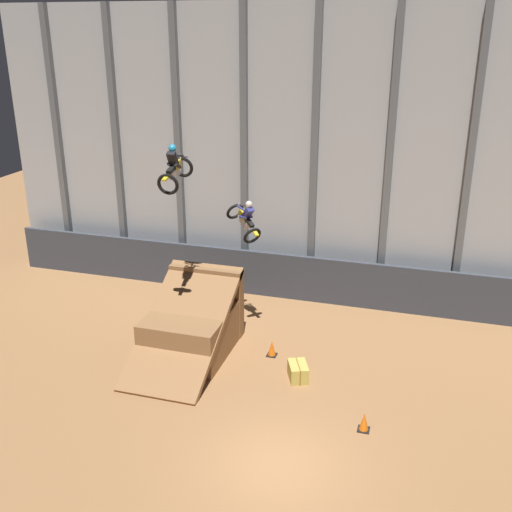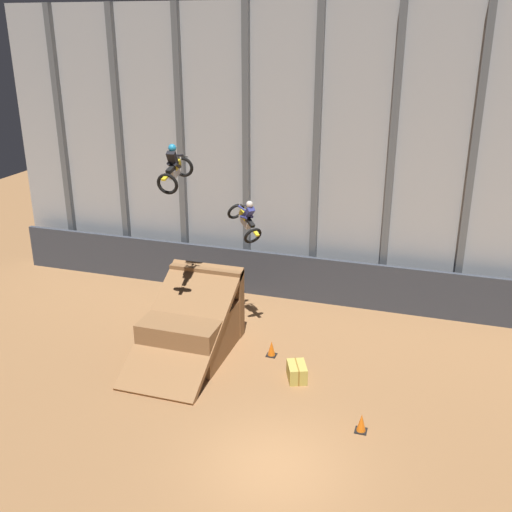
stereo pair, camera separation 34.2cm
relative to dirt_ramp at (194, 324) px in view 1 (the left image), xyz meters
name	(u,v)px [view 1 (the left image)]	position (x,y,z in m)	size (l,w,h in m)	color
ground_plane	(278,467)	(4.65, -5.41, -0.98)	(60.00, 60.00, 0.00)	#996B42
arena_back_wall	(352,161)	(4.65, 6.11, 5.15)	(32.00, 0.40, 12.25)	#ADB2B7
lower_barrier	(342,283)	(4.65, 5.32, 0.04)	(31.36, 0.20, 2.04)	#383D47
dirt_ramp	(194,324)	(0.00, 0.00, 0.00)	(2.87, 5.17, 2.88)	olive
rider_bike_left_air	(175,169)	(-0.23, -0.50, 5.89)	(0.80, 1.84, 1.58)	black
rider_bike_right_air	(245,219)	(1.28, 2.29, 3.49)	(1.74, 1.65, 1.69)	black
traffic_cone_near_ramp	(364,422)	(6.68, -3.13, -0.70)	(0.36, 0.36, 0.58)	black
traffic_cone_arena_edge	(272,349)	(2.92, 0.29, -0.70)	(0.36, 0.36, 0.58)	black
hay_bale_trackside	(298,371)	(4.18, -0.96, -0.70)	(0.90, 1.06, 0.57)	#CCB751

